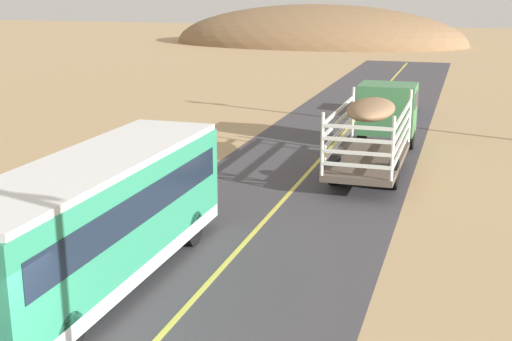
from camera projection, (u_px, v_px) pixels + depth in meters
The scene contains 4 objects.
livestock_truck at pixel (381, 117), 29.16m from camera, with size 2.53×9.70×3.02m.
bus at pixel (96, 219), 16.59m from camera, with size 2.54×10.00×3.21m.
car_far at pixel (398, 102), 39.66m from camera, with size 1.80×4.40×1.46m.
distant_hill at pixel (317, 44), 87.72m from camera, with size 37.30×20.79×9.84m, color olive.
Camera 1 is at (5.83, -8.89, 7.18)m, focal length 48.48 mm.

